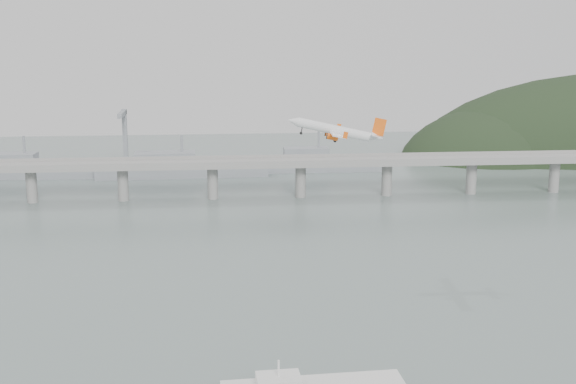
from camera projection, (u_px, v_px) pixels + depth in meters
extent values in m
plane|color=slate|center=(303.00, 340.00, 244.99)|extent=(900.00, 900.00, 0.00)
cube|color=gray|center=(266.00, 163.00, 434.86)|extent=(800.00, 22.00, 2.20)
cube|color=gray|center=(267.00, 163.00, 424.22)|extent=(800.00, 0.60, 1.80)
cube|color=gray|center=(264.00, 156.00, 444.62)|extent=(800.00, 0.60, 1.80)
cylinder|color=gray|center=(32.00, 186.00, 426.05)|extent=(6.00, 6.00, 21.00)
cylinder|color=gray|center=(123.00, 184.00, 430.33)|extent=(6.00, 6.00, 21.00)
cylinder|color=gray|center=(213.00, 182.00, 434.62)|extent=(6.00, 6.00, 21.00)
cylinder|color=gray|center=(301.00, 181.00, 438.90)|extent=(6.00, 6.00, 21.00)
cylinder|color=gray|center=(387.00, 179.00, 443.18)|extent=(6.00, 6.00, 21.00)
cylinder|color=gray|center=(471.00, 178.00, 447.47)|extent=(6.00, 6.00, 21.00)
cylinder|color=gray|center=(554.00, 176.00, 451.75)|extent=(6.00, 6.00, 21.00)
ellipsoid|color=black|center=(490.00, 172.00, 573.51)|extent=(140.00, 110.00, 96.00)
cube|color=gray|center=(26.00, 171.00, 493.56)|extent=(95.67, 20.15, 8.00)
cube|color=gray|center=(10.00, 159.00, 490.97)|extent=(33.90, 15.02, 8.00)
cylinder|color=gray|center=(24.00, 147.00, 490.02)|extent=(1.60, 1.60, 14.00)
cube|color=gray|center=(183.00, 170.00, 497.26)|extent=(110.55, 21.43, 8.00)
cube|color=gray|center=(165.00, 158.00, 494.55)|extent=(39.01, 16.73, 8.00)
cylinder|color=gray|center=(182.00, 146.00, 493.73)|extent=(1.60, 1.60, 14.00)
cube|color=gray|center=(319.00, 165.00, 514.69)|extent=(85.00, 13.60, 8.00)
cube|color=gray|center=(306.00, 154.00, 512.19)|extent=(29.75, 11.90, 8.00)
cylinder|color=gray|center=(319.00, 141.00, 511.15)|extent=(1.60, 1.60, 14.00)
cube|color=gray|center=(125.00, 138.00, 524.30)|extent=(3.00, 3.00, 40.00)
cube|color=gray|center=(122.00, 114.00, 510.61)|extent=(3.00, 28.00, 3.00)
cube|color=black|center=(310.00, 379.00, 199.56)|extent=(42.01, 2.42, 1.11)
cube|color=silver|center=(279.00, 382.00, 192.33)|extent=(11.47, 8.33, 2.88)
cylinder|color=silver|center=(279.00, 368.00, 191.55)|extent=(0.58, 0.58, 4.43)
cylinder|color=white|center=(334.00, 130.00, 293.20)|extent=(28.58, 7.69, 9.41)
cone|color=white|center=(293.00, 121.00, 292.54)|extent=(5.17, 4.23, 4.42)
cone|color=white|center=(377.00, 137.00, 293.79)|extent=(5.82, 3.89, 4.63)
cube|color=white|center=(336.00, 133.00, 293.40)|extent=(7.79, 34.57, 3.14)
cube|color=white|center=(375.00, 135.00, 293.63)|extent=(4.18, 12.33, 1.53)
cube|color=#F45A10|center=(379.00, 127.00, 293.12)|extent=(5.82, 0.98, 7.35)
cylinder|color=#F45A10|center=(331.00, 134.00, 299.04)|extent=(4.91, 2.94, 3.17)
cylinder|color=black|center=(325.00, 133.00, 298.95)|extent=(1.05, 2.37, 2.34)
cube|color=white|center=(331.00, 132.00, 298.87)|extent=(2.73, 0.52, 1.71)
cylinder|color=#F45A10|center=(332.00, 137.00, 288.12)|extent=(4.91, 2.94, 3.17)
cylinder|color=black|center=(327.00, 136.00, 288.03)|extent=(1.05, 2.37, 2.34)
cube|color=white|center=(333.00, 134.00, 287.95)|extent=(2.73, 0.52, 1.71)
cylinder|color=black|center=(335.00, 137.00, 296.29)|extent=(0.89, 0.47, 2.46)
cylinder|color=black|center=(334.00, 140.00, 296.47)|extent=(1.35, 0.54, 1.33)
cylinder|color=black|center=(336.00, 138.00, 291.12)|extent=(0.89, 0.47, 2.46)
cylinder|color=black|center=(335.00, 141.00, 291.31)|extent=(1.35, 0.54, 1.33)
cylinder|color=black|center=(302.00, 130.00, 293.17)|extent=(0.89, 0.47, 2.46)
cylinder|color=black|center=(301.00, 133.00, 293.35)|extent=(1.35, 0.54, 1.33)
cube|color=#F45A10|center=(339.00, 127.00, 310.16)|extent=(2.10, 0.43, 2.71)
cube|color=#F45A10|center=(346.00, 135.00, 276.41)|extent=(2.10, 0.43, 2.71)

